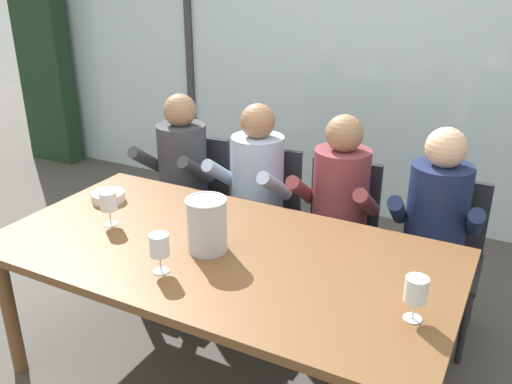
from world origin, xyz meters
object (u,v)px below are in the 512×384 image
object	(u,v)px
chair_left_of_center	(264,208)
person_charcoal_jacket	(176,174)
person_maroon_top	(335,206)
wine_glass_by_left_taster	(109,203)
person_pale_blue_shirt	(251,189)
wine_glass_center_pour	(416,292)
chair_center	(339,224)
wine_glass_near_bucket	(159,247)
person_navy_polo	(434,226)
ice_bucket_primary	(207,224)
chair_right_of_center	(441,247)
chair_near_curtain	(195,193)
tasting_bowl	(108,197)
dining_table	(221,261)

from	to	relation	value
chair_left_of_center	person_charcoal_jacket	xyz separation A→B (m)	(-0.57, -0.13, 0.17)
person_maroon_top	wine_glass_by_left_taster	bearing A→B (deg)	-135.34
person_pale_blue_shirt	wine_glass_center_pour	distance (m)	1.53
person_charcoal_jacket	wine_glass_center_pour	distance (m)	1.98
chair_center	wine_glass_near_bucket	bearing A→B (deg)	-111.31
chair_left_of_center	wine_glass_center_pour	xyz separation A→B (m)	(1.16, -1.08, 0.35)
person_maroon_top	person_charcoal_jacket	bearing A→B (deg)	-179.69
chair_left_of_center	wine_glass_near_bucket	distance (m)	1.30
person_maroon_top	wine_glass_near_bucket	size ratio (longest dim) A/B	6.84
person_maroon_top	person_navy_polo	xyz separation A→B (m)	(0.54, 0.00, 0.00)
person_navy_polo	ice_bucket_primary	size ratio (longest dim) A/B	4.72
person_charcoal_jacket	wine_glass_by_left_taster	xyz separation A→B (m)	(0.21, -0.86, 0.18)
chair_right_of_center	chair_left_of_center	bearing A→B (deg)	178.14
wine_glass_by_left_taster	chair_left_of_center	bearing A→B (deg)	70.13
person_pale_blue_shirt	wine_glass_near_bucket	size ratio (longest dim) A/B	6.84
person_maroon_top	chair_center	bearing A→B (deg)	95.48
person_pale_blue_shirt	chair_near_curtain	bearing A→B (deg)	168.80
person_charcoal_jacket	chair_center	bearing A→B (deg)	7.45
chair_center	tasting_bowl	bearing A→B (deg)	-149.21
wine_glass_center_pour	chair_center	bearing A→B (deg)	121.12
dining_table	wine_glass_near_bucket	size ratio (longest dim) A/B	12.19
person_navy_polo	ice_bucket_primary	bearing A→B (deg)	-140.04
chair_center	wine_glass_near_bucket	size ratio (longest dim) A/B	5.00
chair_center	wine_glass_near_bucket	world-z (taller)	wine_glass_near_bucket
person_navy_polo	wine_glass_by_left_taster	distance (m)	1.67
person_charcoal_jacket	person_navy_polo	xyz separation A→B (m)	(1.63, 0.00, 0.00)
wine_glass_center_pour	person_charcoal_jacket	bearing A→B (deg)	151.25
chair_near_curtain	chair_center	distance (m)	1.04
chair_near_curtain	ice_bucket_primary	world-z (taller)	ice_bucket_primary
person_navy_polo	wine_glass_center_pour	size ratio (longest dim) A/B	6.84
person_maroon_top	tasting_bowl	world-z (taller)	person_maroon_top
person_navy_polo	person_pale_blue_shirt	bearing A→B (deg)	174.90
wine_glass_near_bucket	person_navy_polo	bearing A→B (deg)	50.13
dining_table	person_maroon_top	world-z (taller)	person_maroon_top
person_maroon_top	person_navy_polo	world-z (taller)	same
chair_near_curtain	ice_bucket_primary	bearing A→B (deg)	-57.50
person_pale_blue_shirt	wine_glass_near_bucket	distance (m)	1.13
person_charcoal_jacket	wine_glass_by_left_taster	size ratio (longest dim) A/B	6.84
chair_center	wine_glass_near_bucket	xyz separation A→B (m)	(-0.37, -1.24, 0.35)
wine_glass_near_bucket	chair_right_of_center	bearing A→B (deg)	52.05
chair_left_of_center	person_pale_blue_shirt	world-z (taller)	person_pale_blue_shirt
person_navy_polo	wine_glass_center_pour	distance (m)	0.97
person_maroon_top	wine_glass_center_pour	distance (m)	1.16
wine_glass_by_left_taster	wine_glass_center_pour	world-z (taller)	same
chair_near_curtain	chair_right_of_center	size ratio (longest dim) A/B	1.00
dining_table	chair_near_curtain	distance (m)	1.25
chair_near_curtain	wine_glass_near_bucket	distance (m)	1.45
ice_bucket_primary	tasting_bowl	size ratio (longest dim) A/B	1.40
chair_center	person_navy_polo	size ratio (longest dim) A/B	0.73
person_pale_blue_shirt	wine_glass_near_bucket	bearing A→B (deg)	-77.87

